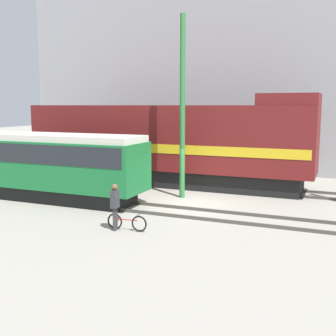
{
  "coord_description": "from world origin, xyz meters",
  "views": [
    {
      "loc": [
        6.56,
        -18.39,
        4.68
      ],
      "look_at": [
        -0.89,
        -0.75,
        1.8
      ],
      "focal_mm": 45.0,
      "sensor_mm": 36.0,
      "label": 1
    }
  ],
  "objects_px": {
    "bicycle": "(127,222)",
    "person": "(115,202)",
    "utility_pole_left": "(182,108)",
    "freight_locomotive": "(167,143)",
    "streetcar": "(47,162)"
  },
  "relations": [
    {
      "from": "freight_locomotive",
      "to": "bicycle",
      "type": "height_order",
      "value": "freight_locomotive"
    },
    {
      "from": "utility_pole_left",
      "to": "streetcar",
      "type": "bearing_deg",
      "value": -153.38
    },
    {
      "from": "streetcar",
      "to": "person",
      "type": "height_order",
      "value": "streetcar"
    },
    {
      "from": "bicycle",
      "to": "utility_pole_left",
      "type": "distance_m",
      "value": 7.44
    },
    {
      "from": "person",
      "to": "bicycle",
      "type": "bearing_deg",
      "value": 23.36
    },
    {
      "from": "bicycle",
      "to": "person",
      "type": "relative_size",
      "value": 0.91
    },
    {
      "from": "utility_pole_left",
      "to": "freight_locomotive",
      "type": "bearing_deg",
      "value": 125.14
    },
    {
      "from": "bicycle",
      "to": "person",
      "type": "height_order",
      "value": "person"
    },
    {
      "from": "bicycle",
      "to": "utility_pole_left",
      "type": "bearing_deg",
      "value": 91.29
    },
    {
      "from": "freight_locomotive",
      "to": "utility_pole_left",
      "type": "distance_m",
      "value": 4.21
    },
    {
      "from": "bicycle",
      "to": "person",
      "type": "xyz_separation_m",
      "value": [
        -0.4,
        -0.17,
        0.78
      ]
    },
    {
      "from": "bicycle",
      "to": "utility_pole_left",
      "type": "xyz_separation_m",
      "value": [
        -0.14,
        6.14,
        4.2
      ]
    },
    {
      "from": "freight_locomotive",
      "to": "utility_pole_left",
      "type": "bearing_deg",
      "value": -54.86
    },
    {
      "from": "streetcar",
      "to": "person",
      "type": "distance_m",
      "value": 6.66
    },
    {
      "from": "streetcar",
      "to": "person",
      "type": "relative_size",
      "value": 5.72
    }
  ]
}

